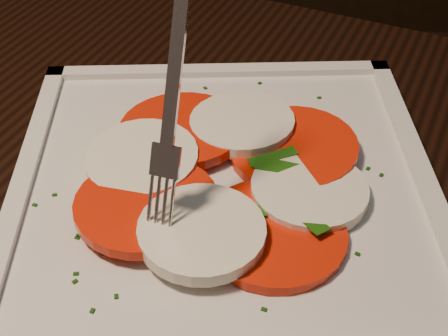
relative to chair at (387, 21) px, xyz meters
The scene contains 4 objects.
chair is the anchor object (origin of this frame).
plate 0.78m from the chair, 91.33° to the right, with size 0.32×0.32×0.01m, color silver.
caprese_salad 0.78m from the chair, 91.33° to the right, with size 0.23×0.28×0.02m.
fork 0.84m from the chair, 92.86° to the right, with size 0.03×0.08×0.16m, color white, non-canonical shape.
Camera 1 is at (-0.01, -0.17, 1.08)m, focal length 50.00 mm.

